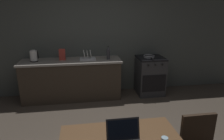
% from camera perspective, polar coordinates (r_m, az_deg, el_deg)
% --- Properties ---
extents(back_wall, '(6.40, 0.10, 2.75)m').
position_cam_1_polar(back_wall, '(4.72, -0.32, 10.12)').
color(back_wall, '#484D48').
rests_on(back_wall, ground_plane).
extents(kitchen_counter, '(2.16, 0.64, 0.88)m').
position_cam_1_polar(kitchen_counter, '(4.54, -11.29, -2.60)').
color(kitchen_counter, '#382D23').
rests_on(kitchen_counter, ground_plane).
extents(stove_oven, '(0.60, 0.62, 0.88)m').
position_cam_1_polar(stove_oven, '(4.80, 10.72, -1.52)').
color(stove_oven, '#2D2D30').
rests_on(stove_oven, ground_plane).
extents(electric_kettle, '(0.17, 0.15, 0.24)m').
position_cam_1_polar(electric_kettle, '(4.50, -21.40, 3.72)').
color(electric_kettle, black).
rests_on(electric_kettle, kitchen_counter).
extents(bottle, '(0.07, 0.07, 0.29)m').
position_cam_1_polar(bottle, '(4.37, -1.07, 4.84)').
color(bottle, '#2D2D33').
rests_on(bottle, kitchen_counter).
extents(frying_pan, '(0.25, 0.43, 0.05)m').
position_cam_1_polar(frying_pan, '(4.63, 10.54, 3.83)').
color(frying_pan, gray).
rests_on(frying_pan, stove_oven).
extents(cereal_box, '(0.13, 0.05, 0.25)m').
position_cam_1_polar(cereal_box, '(4.42, -14.01, 4.28)').
color(cereal_box, '#B2382D').
rests_on(cereal_box, kitchen_counter).
extents(dish_rack, '(0.34, 0.26, 0.21)m').
position_cam_1_polar(dish_rack, '(4.40, -6.96, 3.59)').
color(dish_rack, silver).
rests_on(dish_rack, kitchen_counter).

